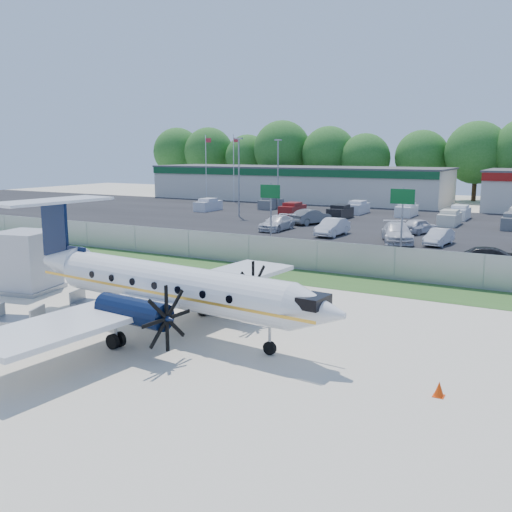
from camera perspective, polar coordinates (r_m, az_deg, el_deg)
The scene contains 28 objects.
ground at distance 24.83m, azimuth -6.78°, elevation -7.44°, with size 170.00×170.00×0.00m, color beige.
grass_verge at distance 34.91m, azimuth 4.78°, elevation -2.13°, with size 170.00×4.00×0.02m, color #2D561E.
access_road at distance 41.27m, azimuth 8.78°, elevation -0.25°, with size 170.00×8.00×0.02m, color black.
parking_lot at distance 61.19m, azimuth 15.65°, elevation 2.95°, with size 170.00×32.00×0.02m, color black.
perimeter_fence at distance 36.51m, azimuth 6.10°, elevation -0.01°, with size 120.00×0.06×1.99m.
building_west at distance 89.65m, azimuth 3.96°, elevation 7.27°, with size 46.40×12.40×5.24m.
sign_left at distance 47.55m, azimuth 1.45°, elevation 5.65°, with size 1.80×0.26×5.00m.
sign_mid at distance 43.59m, azimuth 14.43°, elevation 4.89°, with size 1.80×0.26×5.00m.
flagpole_west at distance 89.33m, azimuth -4.99°, elevation 9.17°, with size 1.06×0.12×10.00m.
flagpole_east at distance 86.64m, azimuth -2.21°, elevation 9.17°, with size 1.06×0.12×10.00m.
light_pole_nw at distance 66.46m, azimuth -1.73°, elevation 8.42°, with size 0.90×0.35×9.09m.
light_pole_sw at distance 75.23m, azimuth 2.21°, elevation 8.66°, with size 0.90×0.35×9.09m.
tree_line at distance 94.45m, azimuth 20.51°, elevation 5.19°, with size 112.00×6.00×14.00m, color #205A1A, non-canonical shape.
aircraft at distance 24.48m, azimuth -9.08°, elevation -2.81°, with size 17.12×16.86×5.27m.
baggage_cart_near at distance 28.24m, azimuth -15.82°, elevation -4.54°, with size 2.18×1.55×1.04m.
baggage_cart_far at distance 26.68m, azimuth -22.76°, elevation -5.84°, with size 2.28×1.81×1.04m.
service_container at distance 33.69m, azimuth -21.96°, elevation -0.67°, with size 3.49×3.49×3.29m.
cone_nose at distance 19.25m, azimuth 17.83°, elevation -12.58°, with size 0.35×0.35×0.50m.
cone_starboard_wing at distance 36.63m, azimuth -0.98°, elevation -1.16°, with size 0.33×0.33×0.47m.
road_car_west at distance 51.04m, azimuth -13.51°, elevation 1.61°, with size 1.56×3.88×1.32m, color silver.
road_car_mid at distance 40.52m, azimuth 21.28°, elevation -1.07°, with size 1.92×4.71×1.37m, color black.
parked_car_a at distance 55.44m, azimuth 2.10°, elevation 2.58°, with size 2.02×4.98×1.45m, color silver.
parked_car_b at distance 52.40m, azimuth 7.62°, elevation 2.03°, with size 1.66×4.77×1.57m, color silver.
parked_car_c at distance 49.49m, azimuth 13.89°, elevation 1.32°, with size 2.33×5.72×1.66m, color silver.
parked_car_d at distance 49.09m, azimuth 17.78°, elevation 1.06°, with size 1.42×4.06×1.34m, color silver.
parked_car_f at distance 60.37m, azimuth 5.52°, elevation 3.19°, with size 1.67×4.78×1.58m, color #595B5E.
parked_car_g at distance 55.24m, azimuth 15.95°, elevation 2.15°, with size 1.70×4.24×1.44m, color silver.
far_parking_rows at distance 66.04m, azimuth 16.67°, elevation 3.42°, with size 56.00×10.00×1.60m, color gray, non-canonical shape.
Camera 1 is at (13.91, -19.11, 7.60)m, focal length 40.00 mm.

